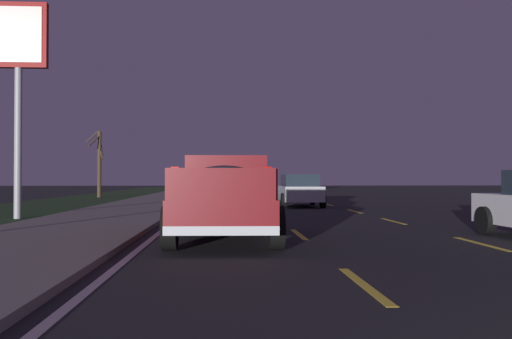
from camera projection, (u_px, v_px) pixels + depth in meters
The scene contains 10 objects.
ground at pixel (290, 203), 29.48m from camera, with size 144.00×144.00×0.00m, color black.
sidewalk_shoulder at pixel (153, 202), 29.07m from camera, with size 108.00×4.00×0.12m, color slate.
grass_verge at pixel (58, 204), 28.80m from camera, with size 108.00×6.00×0.01m, color #1E3819.
lane_markings at pixel (234, 201), 32.69m from camera, with size 108.00×7.04×0.01m.
pickup_truck at pixel (226, 195), 12.00m from camera, with size 5.47×2.38×1.87m.
sedan_silver at pixel (299, 190), 26.09m from camera, with size 4.40×2.02×1.54m.
sedan_black at pixel (231, 190), 27.28m from camera, with size 4.41×2.03×1.54m.
sedan_blue at pixel (228, 187), 35.80m from camera, with size 4.40×2.02×1.54m.
gas_price_sign at pixel (18, 56), 18.07m from camera, with size 0.27×1.90×7.26m.
bare_tree_far at pixel (99, 162), 38.27m from camera, with size 2.17×1.33×4.83m.
Camera 1 is at (-2.36, 3.49, 1.35)m, focal length 37.89 mm.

